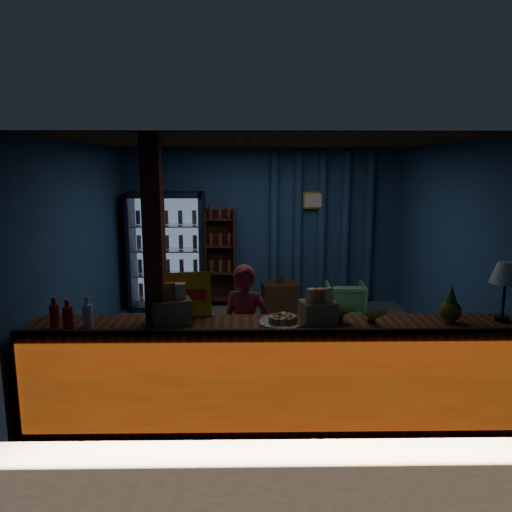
% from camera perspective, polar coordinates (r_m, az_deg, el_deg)
% --- Properties ---
extents(ground, '(4.60, 4.60, 0.00)m').
position_cam_1_polar(ground, '(6.58, 1.23, -10.39)').
color(ground, '#515154').
rests_on(ground, ground).
extents(room_walls, '(4.60, 4.60, 4.60)m').
position_cam_1_polar(room_walls, '(6.19, 1.29, 3.30)').
color(room_walls, navy).
rests_on(room_walls, ground).
extents(counter, '(4.40, 0.57, 0.99)m').
position_cam_1_polar(counter, '(4.63, 2.17, -13.32)').
color(counter, brown).
rests_on(counter, ground).
extents(support_post, '(0.16, 0.16, 2.60)m').
position_cam_1_polar(support_post, '(4.44, -11.44, -3.35)').
color(support_post, maroon).
rests_on(support_post, ground).
extents(beverage_cooler, '(1.20, 0.62, 1.90)m').
position_cam_1_polar(beverage_cooler, '(8.29, -10.03, 0.54)').
color(beverage_cooler, black).
rests_on(beverage_cooler, ground).
extents(bottle_shelf, '(0.50, 0.28, 1.60)m').
position_cam_1_polar(bottle_shelf, '(8.36, -4.08, -0.21)').
color(bottle_shelf, '#3E2313').
rests_on(bottle_shelf, ground).
extents(curtain_folds, '(1.74, 0.14, 2.50)m').
position_cam_1_polar(curtain_folds, '(8.44, 7.53, 3.30)').
color(curtain_folds, navy).
rests_on(curtain_folds, room_walls).
extents(framed_picture, '(0.36, 0.04, 0.28)m').
position_cam_1_polar(framed_picture, '(8.33, 6.62, 6.34)').
color(framed_picture, gold).
rests_on(framed_picture, room_walls).
extents(shopkeeper, '(0.56, 0.43, 1.36)m').
position_cam_1_polar(shopkeeper, '(5.09, -1.28, -8.64)').
color(shopkeeper, maroon).
rests_on(shopkeeper, ground).
extents(green_chair, '(0.61, 0.63, 0.54)m').
position_cam_1_polar(green_chair, '(7.86, 10.16, -4.96)').
color(green_chair, '#4F9E5E').
rests_on(green_chair, ground).
extents(side_table, '(0.60, 0.47, 0.60)m').
position_cam_1_polar(side_table, '(7.91, 2.73, -4.85)').
color(side_table, '#3E2313').
rests_on(side_table, ground).
extents(yellow_sign, '(0.53, 0.19, 0.41)m').
position_cam_1_polar(yellow_sign, '(4.65, -8.37, -4.42)').
color(yellow_sign, '#D9A20B').
rests_on(yellow_sign, counter).
extents(soda_bottles, '(0.37, 0.17, 0.28)m').
position_cam_1_polar(soda_bottles, '(4.61, -20.48, -6.38)').
color(soda_bottles, red).
rests_on(soda_bottles, counter).
extents(snack_box_left, '(0.41, 0.37, 0.36)m').
position_cam_1_polar(snack_box_left, '(4.52, -9.69, -5.96)').
color(snack_box_left, olive).
rests_on(snack_box_left, counter).
extents(snack_box_centre, '(0.35, 0.31, 0.32)m').
position_cam_1_polar(snack_box_centre, '(4.49, 7.10, -6.17)').
color(snack_box_centre, olive).
rests_on(snack_box_centre, counter).
extents(pastry_tray, '(0.43, 0.43, 0.07)m').
position_cam_1_polar(pastry_tray, '(4.47, 3.06, -7.41)').
color(pastry_tray, silver).
rests_on(pastry_tray, counter).
extents(banana_bunches, '(0.50, 0.30, 0.17)m').
position_cam_1_polar(banana_bunches, '(4.56, 11.38, -6.44)').
color(banana_bunches, gold).
rests_on(banana_bunches, counter).
extents(table_lamp, '(0.28, 0.28, 0.54)m').
position_cam_1_polar(table_lamp, '(4.95, 26.67, -1.97)').
color(table_lamp, black).
rests_on(table_lamp, counter).
extents(pineapple, '(0.19, 0.19, 0.33)m').
position_cam_1_polar(pineapple, '(4.78, 21.34, -5.50)').
color(pineapple, olive).
rests_on(pineapple, counter).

